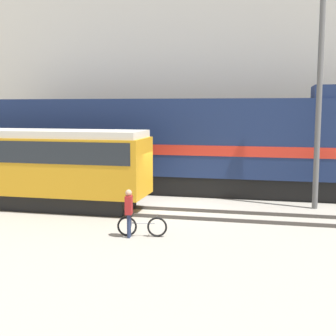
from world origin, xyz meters
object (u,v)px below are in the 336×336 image
(freight_locomotive, at_px, (171,144))
(person, at_px, (129,209))
(utility_pole_left, at_px, (319,93))
(bicycle, at_px, (142,227))
(streetcar, at_px, (18,163))

(freight_locomotive, xyz_separation_m, person, (0.56, -8.80, -1.52))
(freight_locomotive, relative_size, utility_pole_left, 2.03)
(freight_locomotive, xyz_separation_m, utility_pole_left, (7.05, -2.58, 2.46))
(bicycle, distance_m, utility_pole_left, 9.73)
(streetcar, xyz_separation_m, person, (6.26, -3.64, -0.96))
(streetcar, bearing_deg, person, -30.16)
(streetcar, relative_size, utility_pole_left, 1.16)
(freight_locomotive, xyz_separation_m, bicycle, (0.96, -8.59, -2.17))
(person, relative_size, utility_pole_left, 0.17)
(bicycle, xyz_separation_m, person, (-0.40, -0.21, 0.65))
(freight_locomotive, distance_m, bicycle, 8.91)
(freight_locomotive, height_order, bicycle, freight_locomotive)
(freight_locomotive, bearing_deg, utility_pole_left, -20.08)
(streetcar, relative_size, bicycle, 6.74)
(person, distance_m, utility_pole_left, 9.84)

